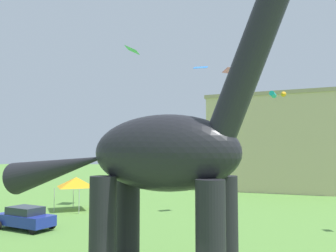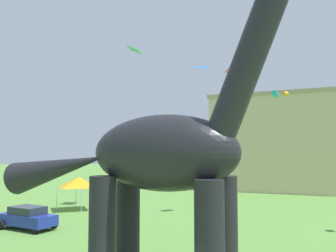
{
  "view_description": "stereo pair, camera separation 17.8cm",
  "coord_description": "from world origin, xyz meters",
  "px_view_note": "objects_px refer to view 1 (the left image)",
  "views": [
    {
      "loc": [
        5.0,
        -9.38,
        5.32
      ],
      "look_at": [
        -0.93,
        4.76,
        6.45
      ],
      "focal_mm": 37.77,
      "sensor_mm": 36.0,
      "label": 1
    },
    {
      "loc": [
        5.16,
        -9.31,
        5.32
      ],
      "look_at": [
        -0.93,
        4.76,
        6.45
      ],
      "focal_mm": 37.77,
      "sensor_mm": 36.0,
      "label": 2
    }
  ],
  "objects_px": {
    "kite_mid_center": "(230,71)",
    "kite_far_right": "(275,94)",
    "kite_mid_left": "(201,67)",
    "festival_canopy_tent": "(76,182)",
    "kite_mid_right": "(132,50)",
    "parked_sedan_left": "(25,218)",
    "dinosaur_sculpture": "(162,153)"
  },
  "relations": [
    {
      "from": "kite_mid_center",
      "to": "kite_far_right",
      "type": "distance_m",
      "value": 5.01
    },
    {
      "from": "kite_mid_left",
      "to": "kite_far_right",
      "type": "height_order",
      "value": "kite_mid_left"
    },
    {
      "from": "festival_canopy_tent",
      "to": "kite_mid_center",
      "type": "bearing_deg",
      "value": 12.44
    },
    {
      "from": "kite_mid_right",
      "to": "kite_mid_center",
      "type": "distance_m",
      "value": 10.1
    },
    {
      "from": "parked_sedan_left",
      "to": "kite_mid_left",
      "type": "xyz_separation_m",
      "value": [
        12.0,
        2.18,
        9.86
      ]
    },
    {
      "from": "parked_sedan_left",
      "to": "kite_mid_center",
      "type": "xyz_separation_m",
      "value": [
        11.93,
        10.96,
        11.55
      ]
    },
    {
      "from": "kite_mid_center",
      "to": "kite_far_right",
      "type": "bearing_deg",
      "value": 43.52
    },
    {
      "from": "dinosaur_sculpture",
      "to": "festival_canopy_tent",
      "type": "bearing_deg",
      "value": 111.47
    },
    {
      "from": "dinosaur_sculpture",
      "to": "kite_mid_left",
      "type": "height_order",
      "value": "dinosaur_sculpture"
    },
    {
      "from": "dinosaur_sculpture",
      "to": "kite_mid_left",
      "type": "distance_m",
      "value": 10.22
    },
    {
      "from": "kite_far_right",
      "to": "kite_mid_left",
      "type": "bearing_deg",
      "value": -105.42
    },
    {
      "from": "kite_mid_left",
      "to": "kite_far_right",
      "type": "relative_size",
      "value": 0.6
    },
    {
      "from": "kite_mid_left",
      "to": "kite_mid_center",
      "type": "height_order",
      "value": "kite_mid_center"
    },
    {
      "from": "parked_sedan_left",
      "to": "kite_mid_center",
      "type": "bearing_deg",
      "value": 48.73
    },
    {
      "from": "festival_canopy_tent",
      "to": "kite_far_right",
      "type": "xyz_separation_m",
      "value": [
        17.09,
        6.24,
        8.0
      ]
    },
    {
      "from": "dinosaur_sculpture",
      "to": "kite_far_right",
      "type": "height_order",
      "value": "dinosaur_sculpture"
    },
    {
      "from": "festival_canopy_tent",
      "to": "kite_far_right",
      "type": "bearing_deg",
      "value": 20.05
    },
    {
      "from": "kite_far_right",
      "to": "dinosaur_sculpture",
      "type": "bearing_deg",
      "value": -96.03
    },
    {
      "from": "festival_canopy_tent",
      "to": "kite_mid_center",
      "type": "xyz_separation_m",
      "value": [
        13.71,
        3.02,
        9.81
      ]
    },
    {
      "from": "parked_sedan_left",
      "to": "kite_mid_left",
      "type": "height_order",
      "value": "kite_mid_left"
    },
    {
      "from": "kite_mid_left",
      "to": "kite_mid_center",
      "type": "relative_size",
      "value": 0.67
    },
    {
      "from": "dinosaur_sculpture",
      "to": "kite_mid_center",
      "type": "relative_size",
      "value": 9.94
    },
    {
      "from": "dinosaur_sculpture",
      "to": "festival_canopy_tent",
      "type": "relative_size",
      "value": 4.64
    },
    {
      "from": "kite_mid_center",
      "to": "kite_far_right",
      "type": "xyz_separation_m",
      "value": [
        3.38,
        3.21,
        -1.81
      ]
    },
    {
      "from": "festival_canopy_tent",
      "to": "kite_mid_left",
      "type": "xyz_separation_m",
      "value": [
        13.79,
        -5.75,
        8.12
      ]
    },
    {
      "from": "festival_canopy_tent",
      "to": "kite_mid_right",
      "type": "relative_size",
      "value": 1.59
    },
    {
      "from": "parked_sedan_left",
      "to": "kite_mid_right",
      "type": "xyz_separation_m",
      "value": [
        2.26,
        10.98,
        14.47
      ]
    },
    {
      "from": "kite_mid_right",
      "to": "kite_mid_center",
      "type": "xyz_separation_m",
      "value": [
        9.67,
        -0.03,
        -2.92
      ]
    },
    {
      "from": "kite_mid_center",
      "to": "festival_canopy_tent",
      "type": "bearing_deg",
      "value": -167.56
    },
    {
      "from": "kite_far_right",
      "to": "parked_sedan_left",
      "type": "bearing_deg",
      "value": -137.21
    },
    {
      "from": "dinosaur_sculpture",
      "to": "kite_mid_center",
      "type": "height_order",
      "value": "dinosaur_sculpture"
    },
    {
      "from": "festival_canopy_tent",
      "to": "dinosaur_sculpture",
      "type": "bearing_deg",
      "value": -43.92
    }
  ]
}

